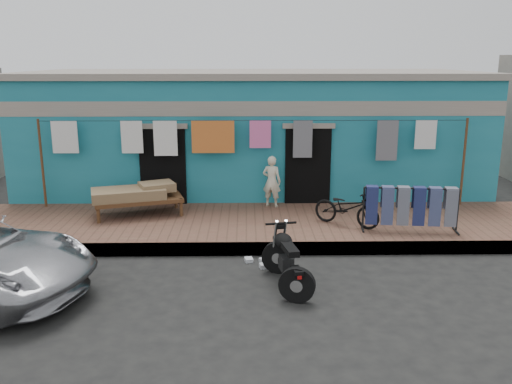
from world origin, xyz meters
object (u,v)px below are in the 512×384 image
(motorcycle, at_px, (287,259))
(charpoy, at_px, (139,200))
(bicycle, at_px, (347,204))
(jeans_rack, at_px, (410,208))
(seated_person, at_px, (272,181))

(motorcycle, xyz_separation_m, charpoy, (-3.10, 3.43, 0.10))
(bicycle, bearing_deg, motorcycle, -175.49)
(jeans_rack, bearing_deg, seated_person, 145.24)
(bicycle, distance_m, motorcycle, 2.98)
(motorcycle, bearing_deg, bicycle, 49.86)
(charpoy, relative_size, jeans_rack, 1.09)
(seated_person, relative_size, bicycle, 0.85)
(seated_person, distance_m, bicycle, 2.16)
(bicycle, height_order, charpoy, bicycle)
(seated_person, relative_size, jeans_rack, 0.61)
(bicycle, relative_size, jeans_rack, 0.72)
(charpoy, bearing_deg, bicycle, -10.54)
(bicycle, xyz_separation_m, charpoy, (-4.56, 0.85, -0.13))
(charpoy, bearing_deg, seated_person, 12.65)
(seated_person, height_order, bicycle, seated_person)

